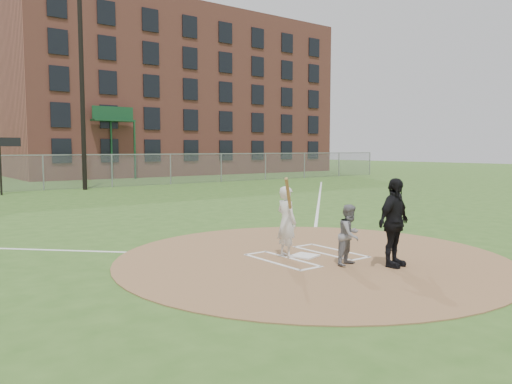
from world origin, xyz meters
TOP-DOWN VIEW (x-y plane):
  - ground at (0.00, 0.00)m, footprint 140.00×140.00m
  - dirt_circle at (0.00, 0.00)m, footprint 8.40×8.40m
  - home_plate at (-0.07, 0.14)m, footprint 0.62×0.62m
  - foul_line_first at (9.00, 9.00)m, footprint 17.04×17.04m
  - catcher at (0.13, -0.98)m, footprint 0.70×0.61m
  - umpire at (0.71, -1.60)m, footprint 1.10×0.60m
  - batters_boxes at (0.00, 0.15)m, footprint 2.08×1.88m
  - batter_at_plate at (-0.42, 0.35)m, footprint 0.75×0.91m
  - outfield_fence at (0.00, 22.00)m, footprint 56.08×0.08m
  - brick_warehouse at (16.00, 37.96)m, footprint 30.00×17.17m
  - light_pole at (2.00, 21.00)m, footprint 1.20×0.30m

SIDE VIEW (x-z plane):
  - ground at x=0.00m, z-range 0.00..0.00m
  - foul_line_first at x=9.00m, z-range 0.00..0.01m
  - dirt_circle at x=0.00m, z-range 0.00..0.02m
  - batters_boxes at x=0.00m, z-range 0.02..0.03m
  - home_plate at x=-0.07m, z-range 0.02..0.05m
  - catcher at x=0.13m, z-range 0.02..1.25m
  - batter_at_plate at x=-0.42m, z-range -0.09..1.69m
  - umpire at x=0.71m, z-range 0.02..1.79m
  - outfield_fence at x=0.00m, z-range 0.00..2.03m
  - light_pole at x=2.00m, z-range 0.50..12.72m
  - brick_warehouse at x=16.00m, z-range 0.00..15.00m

